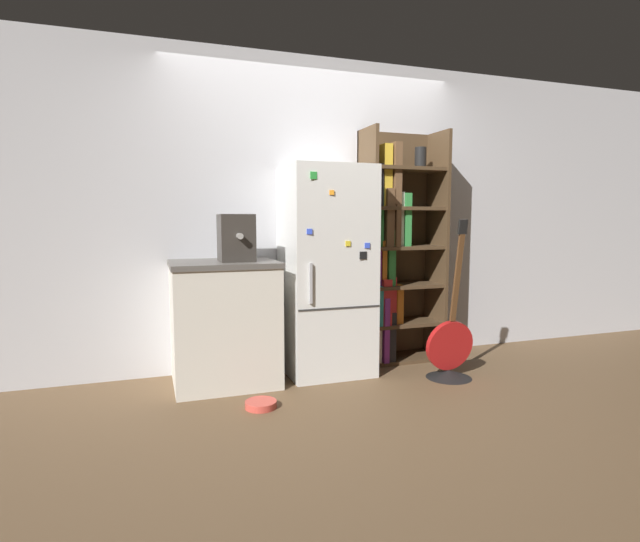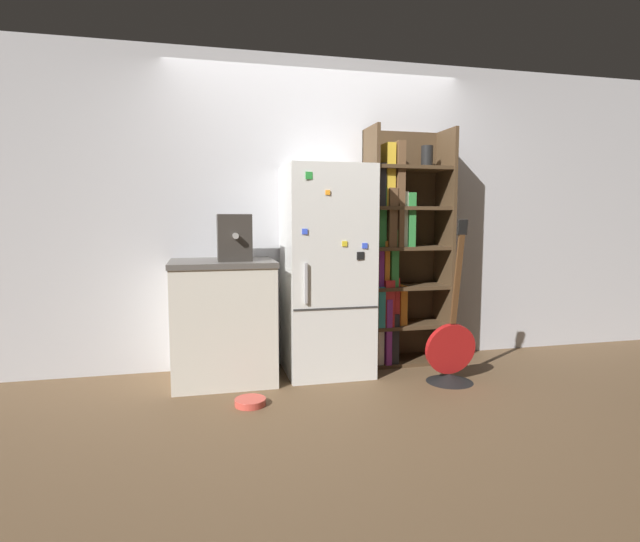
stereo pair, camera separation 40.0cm
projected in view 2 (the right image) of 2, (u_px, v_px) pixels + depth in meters
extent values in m
plane|color=brown|center=(331.00, 377.00, 3.96)|extent=(16.00, 16.00, 0.00)
cube|color=silver|center=(317.00, 213.00, 4.29)|extent=(8.00, 0.05, 2.60)
cube|color=white|center=(327.00, 271.00, 4.02)|extent=(0.67, 0.60, 1.67)
cube|color=#333333|center=(336.00, 308.00, 3.75)|extent=(0.66, 0.01, 0.01)
cube|color=#B2B2B7|center=(306.00, 283.00, 3.67)|extent=(0.02, 0.02, 0.30)
cube|color=blue|center=(365.00, 246.00, 3.75)|extent=(0.04, 0.01, 0.04)
cube|color=blue|center=(305.00, 232.00, 3.64)|extent=(0.04, 0.01, 0.04)
cube|color=green|center=(309.00, 175.00, 3.60)|extent=(0.05, 0.01, 0.05)
cube|color=yellow|center=(345.00, 244.00, 3.71)|extent=(0.04, 0.01, 0.04)
cube|color=orange|center=(328.00, 192.00, 3.65)|extent=(0.04, 0.01, 0.03)
cube|color=black|center=(361.00, 256.00, 3.75)|extent=(0.06, 0.01, 0.06)
cube|color=#4C3823|center=(370.00, 248.00, 4.20)|extent=(0.03, 0.38, 2.01)
cube|color=#4C3823|center=(444.00, 247.00, 4.36)|extent=(0.03, 0.38, 2.01)
cube|color=#4C3823|center=(400.00, 247.00, 4.45)|extent=(0.71, 0.03, 2.01)
cube|color=#4C3823|center=(406.00, 360.00, 4.38)|extent=(0.65, 0.35, 0.03)
cube|color=#4C3823|center=(406.00, 324.00, 4.35)|extent=(0.65, 0.35, 0.03)
cube|color=#4C3823|center=(407.00, 286.00, 4.32)|extent=(0.65, 0.35, 0.03)
cube|color=#4C3823|center=(408.00, 248.00, 4.28)|extent=(0.65, 0.35, 0.03)
cube|color=#4C3823|center=(408.00, 208.00, 4.25)|extent=(0.65, 0.35, 0.03)
cube|color=#4C3823|center=(409.00, 169.00, 4.21)|extent=(0.65, 0.35, 0.03)
cube|color=silver|center=(375.00, 333.00, 4.29)|extent=(0.06, 0.31, 0.49)
cube|color=purple|center=(383.00, 329.00, 4.30)|extent=(0.05, 0.33, 0.55)
cube|color=#262628|center=(389.00, 336.00, 4.32)|extent=(0.07, 0.29, 0.43)
cube|color=teal|center=(376.00, 305.00, 4.26)|extent=(0.06, 0.32, 0.34)
cube|color=red|center=(384.00, 301.00, 4.28)|extent=(0.08, 0.32, 0.39)
cube|color=red|center=(391.00, 300.00, 4.29)|extent=(0.04, 0.27, 0.41)
cube|color=orange|center=(398.00, 304.00, 4.32)|extent=(0.06, 0.27, 0.34)
cube|color=purple|center=(376.00, 266.00, 4.24)|extent=(0.06, 0.26, 0.34)
cube|color=orange|center=(382.00, 263.00, 4.24)|extent=(0.04, 0.26, 0.38)
cube|color=#338C3F|center=(389.00, 257.00, 4.25)|extent=(0.06, 0.29, 0.48)
cube|color=#338C3F|center=(377.00, 217.00, 4.20)|extent=(0.08, 0.26, 0.49)
cube|color=brown|center=(387.00, 218.00, 4.21)|extent=(0.07, 0.32, 0.48)
cube|color=brown|center=(395.00, 225.00, 4.22)|extent=(0.04, 0.33, 0.35)
cube|color=silver|center=(400.00, 219.00, 4.24)|extent=(0.04, 0.25, 0.46)
cube|color=#338C3F|center=(406.00, 220.00, 4.25)|extent=(0.06, 0.27, 0.45)
cube|color=#262628|center=(377.00, 186.00, 4.17)|extent=(0.06, 0.28, 0.35)
cube|color=gold|center=(386.00, 176.00, 4.18)|extent=(0.07, 0.26, 0.51)
cube|color=brown|center=(395.00, 175.00, 4.19)|extent=(0.06, 0.30, 0.53)
cylinder|color=black|center=(427.00, 157.00, 4.24)|extent=(0.10, 0.10, 0.18)
cube|color=silver|center=(223.00, 323.00, 3.85)|extent=(0.76, 0.64, 0.90)
cube|color=#5B5651|center=(222.00, 263.00, 3.80)|extent=(0.78, 0.66, 0.04)
cube|color=#38332D|center=(234.00, 237.00, 3.76)|extent=(0.25, 0.26, 0.35)
cylinder|color=#A5A39E|center=(236.00, 236.00, 3.61)|extent=(0.04, 0.06, 0.04)
cone|color=black|center=(450.00, 378.00, 3.84)|extent=(0.36, 0.36, 0.06)
cylinder|color=#B21919|center=(450.00, 349.00, 3.82)|extent=(0.40, 0.10, 0.40)
cube|color=brown|center=(457.00, 280.00, 3.69)|extent=(0.04, 0.11, 0.68)
cube|color=black|center=(463.00, 227.00, 3.60)|extent=(0.07, 0.04, 0.11)
cylinder|color=#D84C3F|center=(250.00, 402.00, 3.36)|extent=(0.21, 0.21, 0.05)
torus|color=#D84C3F|center=(250.00, 399.00, 3.35)|extent=(0.21, 0.21, 0.01)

